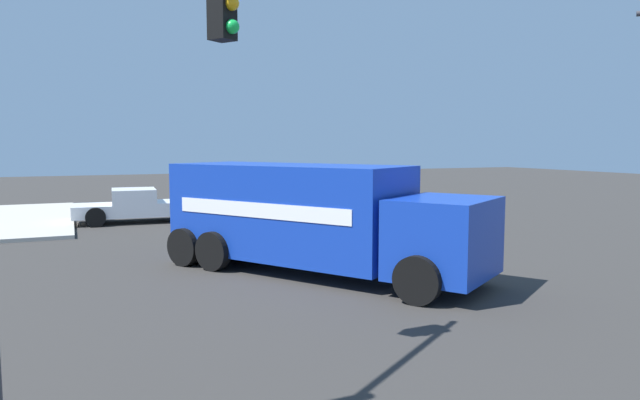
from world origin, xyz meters
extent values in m
plane|color=#33302D|center=(0.00, 0.00, 0.00)|extent=(100.00, 100.00, 0.00)
cube|color=#1438AD|center=(-0.27, 1.90, 1.52)|extent=(6.47, 5.35, 2.34)
cube|color=#1438AD|center=(-3.78, -0.36, 1.20)|extent=(2.90, 3.05, 1.70)
cube|color=black|center=(-4.50, -0.83, 1.54)|extent=(1.16, 1.74, 0.88)
cube|color=#B2B2B7|center=(2.23, 3.51, 0.19)|extent=(1.42, 2.05, 0.21)
cube|color=white|center=(0.39, 0.88, 1.63)|extent=(4.36, 2.81, 0.36)
cube|color=white|center=(-0.92, 2.91, 1.63)|extent=(4.36, 2.81, 0.36)
cylinder|color=black|center=(-3.07, -1.38, 0.50)|extent=(0.99, 0.78, 1.00)
cylinder|color=black|center=(-4.41, 0.70, 0.50)|extent=(0.99, 0.78, 1.00)
cylinder|color=black|center=(1.64, 1.65, 0.50)|extent=(0.99, 0.78, 1.00)
cylinder|color=black|center=(0.30, 3.74, 0.50)|extent=(0.99, 0.78, 1.00)
cylinder|color=black|center=(2.53, 2.22, 0.50)|extent=(0.99, 0.78, 1.00)
cylinder|color=black|center=(1.19, 4.31, 0.50)|extent=(0.99, 0.78, 1.00)
cube|color=black|center=(-5.89, 4.95, 5.11)|extent=(0.42, 0.42, 0.95)
sphere|color=#EFA314|center=(-6.04, 4.85, 5.11)|extent=(0.20, 0.20, 0.20)
sphere|color=#19CC4C|center=(-6.04, 4.85, 4.80)|extent=(0.20, 0.20, 0.20)
cube|color=white|center=(10.70, 6.24, 0.53)|extent=(2.04, 1.62, 0.50)
cube|color=white|center=(10.60, 4.65, 0.83)|extent=(2.05, 1.81, 1.10)
cube|color=black|center=(10.60, 4.65, 1.12)|extent=(1.88, 1.53, 0.48)
cube|color=white|center=(10.49, 2.80, 0.56)|extent=(2.07, 2.11, 0.55)
cylinder|color=black|center=(9.68, 6.17, 0.38)|extent=(0.29, 0.77, 0.76)
cylinder|color=black|center=(11.69, 6.05, 0.38)|extent=(0.29, 0.77, 0.76)
cylinder|color=black|center=(9.48, 2.74, 0.38)|extent=(0.29, 0.77, 0.76)
cylinder|color=black|center=(11.48, 2.62, 0.38)|extent=(0.29, 0.77, 0.76)
camera|label=1|loc=(-13.86, 6.94, 3.19)|focal=32.05mm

